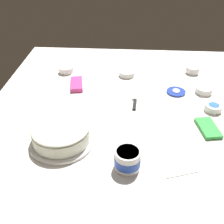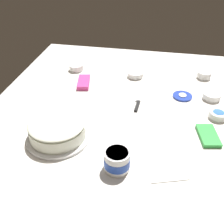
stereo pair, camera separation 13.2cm
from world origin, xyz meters
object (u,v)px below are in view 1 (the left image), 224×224
(frosting_tub, at_px, (127,159))
(sprinkle_bowl_orange, at_px, (127,73))
(candy_box_upper, at_px, (77,84))
(sprinkle_bowl_blue, at_px, (213,107))
(frosting_tub_lid, at_px, (176,92))
(candy_box_lower, at_px, (208,128))
(spreading_knife, at_px, (135,100))
(frosted_cake, at_px, (61,134))
(paper_napkin, at_px, (173,161))
(sprinkle_bowl_pink, at_px, (204,90))
(sprinkle_bowl_rainbow, at_px, (193,70))
(sprinkle_bowl_yellow, at_px, (66,70))

(frosting_tub, distance_m, sprinkle_bowl_orange, 0.77)
(candy_box_upper, bearing_deg, sprinkle_bowl_blue, 64.37)
(frosting_tub_lid, bearing_deg, candy_box_upper, -93.47)
(frosting_tub, bearing_deg, candy_box_lower, 125.05)
(candy_box_lower, height_order, candy_box_upper, candy_box_upper)
(frosting_tub, xyz_separation_m, sprinkle_bowl_blue, (-0.42, 0.43, -0.02))
(frosting_tub_lid, distance_m, spreading_knife, 0.25)
(frosting_tub, relative_size, frosting_tub_lid, 0.98)
(frosting_tub_lid, bearing_deg, frosted_cake, -50.56)
(frosting_tub, distance_m, paper_napkin, 0.20)
(candy_box_lower, relative_size, paper_napkin, 0.99)
(sprinkle_bowl_pink, height_order, candy_box_upper, sprinkle_bowl_pink)
(sprinkle_bowl_blue, xyz_separation_m, candy_box_lower, (0.16, -0.06, -0.01))
(candy_box_upper, bearing_deg, frosting_tub, 15.94)
(frosting_tub, xyz_separation_m, frosting_tub_lid, (-0.59, 0.27, -0.04))
(sprinkle_bowl_blue, bearing_deg, sprinkle_bowl_rainbow, -175.64)
(candy_box_upper, bearing_deg, sprinkle_bowl_yellow, -160.80)
(sprinkle_bowl_pink, distance_m, candy_box_upper, 0.73)
(sprinkle_bowl_orange, relative_size, sprinkle_bowl_yellow, 1.04)
(sprinkle_bowl_rainbow, bearing_deg, sprinkle_bowl_blue, 4.36)
(frosting_tub_lid, distance_m, sprinkle_bowl_yellow, 0.71)
(sprinkle_bowl_orange, bearing_deg, sprinkle_bowl_yellow, -93.07)
(frosting_tub, distance_m, frosting_tub_lid, 0.65)
(candy_box_upper, xyz_separation_m, paper_napkin, (0.58, 0.50, -0.01))
(spreading_knife, bearing_deg, sprinkle_bowl_blue, 80.54)
(candy_box_lower, bearing_deg, candy_box_upper, -128.21)
(candy_box_lower, xyz_separation_m, candy_box_upper, (-0.36, -0.68, 0.00))
(frosted_cake, distance_m, candy_box_lower, 0.68)
(frosted_cake, relative_size, sprinkle_bowl_pink, 3.08)
(candy_box_upper, relative_size, paper_napkin, 1.01)
(sprinkle_bowl_pink, height_order, candy_box_lower, sprinkle_bowl_pink)
(sprinkle_bowl_rainbow, bearing_deg, spreading_knife, -46.56)
(frosted_cake, height_order, sprinkle_bowl_blue, frosted_cake)
(candy_box_lower, xyz_separation_m, paper_napkin, (0.22, -0.19, -0.01))
(frosting_tub, xyz_separation_m, sprinkle_bowl_orange, (-0.77, -0.02, -0.03))
(candy_box_upper, distance_m, paper_napkin, 0.77)
(sprinkle_bowl_pink, xyz_separation_m, paper_napkin, (0.56, -0.23, -0.01))
(sprinkle_bowl_orange, height_order, paper_napkin, sprinkle_bowl_orange)
(frosting_tub_lid, relative_size, candy_box_lower, 0.71)
(sprinkle_bowl_orange, bearing_deg, spreading_knife, 9.92)
(frosting_tub, xyz_separation_m, candy_box_lower, (-0.26, 0.37, -0.04))
(spreading_knife, xyz_separation_m, paper_napkin, (0.45, 0.16, -0.00))
(sprinkle_bowl_rainbow, height_order, paper_napkin, sprinkle_bowl_rainbow)
(frosting_tub_lid, bearing_deg, sprinkle_bowl_orange, -123.20)
(sprinkle_bowl_orange, relative_size, sprinkle_bowl_pink, 1.02)
(paper_napkin, bearing_deg, frosting_tub_lid, 171.82)
(candy_box_lower, bearing_deg, frosted_cake, -89.15)
(sprinkle_bowl_rainbow, bearing_deg, sprinkle_bowl_pink, 4.81)
(frosting_tub_lid, height_order, spreading_knife, frosting_tub_lid)
(sprinkle_bowl_orange, xyz_separation_m, paper_napkin, (0.73, 0.21, -0.01))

